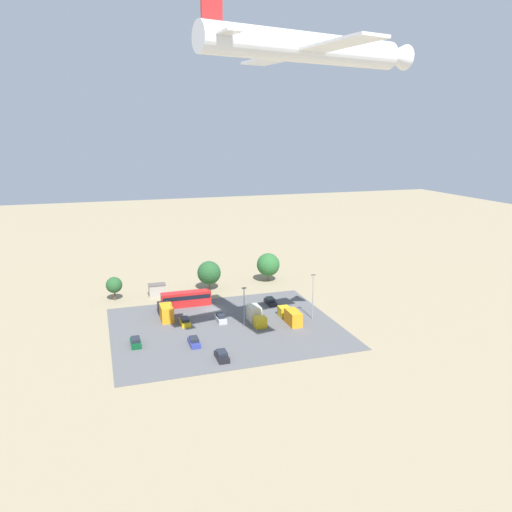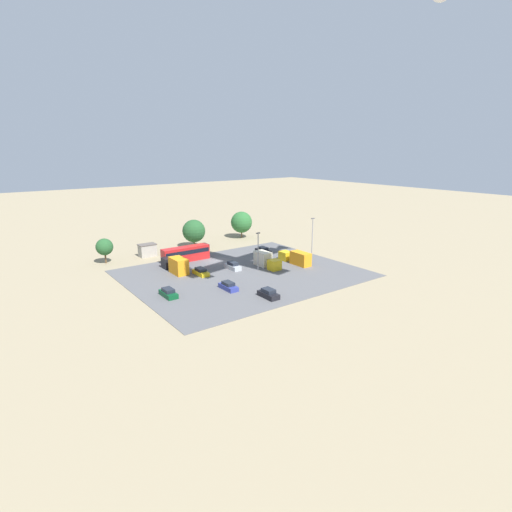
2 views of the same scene
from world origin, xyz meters
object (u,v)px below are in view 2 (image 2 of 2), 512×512
(parked_car_5, at_px, (263,250))
(parked_truck_1, at_px, (266,260))
(parked_truck_2, at_px, (296,258))
(shed_building, at_px, (147,250))
(parked_car_2, at_px, (268,294))
(parked_car_0, at_px, (233,266))
(bus, at_px, (186,253))
(parked_truck_0, at_px, (176,265))
(parked_car_1, at_px, (201,272))
(parked_car_3, at_px, (168,293))
(parked_car_4, at_px, (228,286))

(parked_car_5, distance_m, parked_truck_1, 12.13)
(parked_truck_1, distance_m, parked_truck_2, 7.32)
(shed_building, relative_size, parked_car_2, 0.98)
(parked_car_0, relative_size, parked_truck_1, 0.59)
(bus, xyz_separation_m, parked_truck_0, (5.53, 6.37, -0.31))
(parked_truck_2, bearing_deg, parked_car_1, 165.84)
(shed_building, distance_m, bus, 10.99)
(parked_car_2, distance_m, parked_car_3, 17.58)
(parked_car_2, xyz_separation_m, parked_truck_2, (-18.17, -13.02, 0.68))
(parked_car_3, relative_size, parked_truck_1, 0.60)
(parked_car_3, bearing_deg, parked_truck_1, 9.70)
(parked_truck_1, height_order, parked_truck_2, parked_truck_1)
(parked_car_2, bearing_deg, parked_truck_1, -126.48)
(parked_car_1, distance_m, parked_car_3, 13.08)
(bus, xyz_separation_m, parked_car_4, (2.48, 22.05, -1.22))
(parked_car_0, bearing_deg, parked_car_1, -4.19)
(parked_car_4, distance_m, parked_truck_2, 22.29)
(bus, height_order, parked_car_5, bus)
(parked_car_4, height_order, parked_truck_0, parked_truck_0)
(parked_car_4, distance_m, parked_truck_0, 16.00)
(parked_car_5, relative_size, parked_truck_2, 0.52)
(bus, height_order, parked_truck_0, bus)
(parked_car_0, height_order, parked_car_2, parked_car_0)
(bus, relative_size, parked_car_0, 2.65)
(parked_car_2, xyz_separation_m, parked_car_3, (13.89, -10.79, -0.04))
(shed_building, xyz_separation_m, parked_car_4, (-2.92, 31.62, -0.84))
(parked_truck_0, distance_m, parked_truck_1, 19.46)
(parked_car_2, xyz_separation_m, parked_car_5, (-17.97, -25.06, -0.04))
(parked_car_1, bearing_deg, parked_truck_1, -13.13)
(shed_building, relative_size, parked_car_3, 0.96)
(parked_car_3, xyz_separation_m, parked_truck_2, (-32.06, -2.23, 0.72))
(bus, relative_size, parked_car_5, 2.43)
(parked_car_1, height_order, parked_car_4, parked_car_4)
(shed_building, xyz_separation_m, bus, (-5.40, 9.57, 0.38))
(parked_car_2, relative_size, parked_car_3, 0.98)
(parked_car_2, height_order, parked_truck_2, parked_truck_2)
(parked_car_2, xyz_separation_m, parked_truck_1, (-11.14, -15.07, 0.79))
(shed_building, height_order, parked_car_3, shed_building)
(parked_car_5, bearing_deg, parked_truck_0, 4.13)
(parked_car_3, distance_m, parked_truck_1, 25.41)
(parked_car_0, xyz_separation_m, parked_car_5, (-13.73, -7.18, -0.05))
(shed_building, height_order, parked_car_4, shed_building)
(shed_building, relative_size, parked_car_5, 0.89)
(shed_building, distance_m, parked_car_3, 29.43)
(parked_car_1, bearing_deg, parked_car_3, -144.25)
(shed_building, height_order, bus, bus)
(parked_truck_2, bearing_deg, parked_car_3, -176.01)
(parked_car_0, height_order, parked_truck_1, parked_truck_1)
(parked_car_5, bearing_deg, parked_truck_1, 55.64)
(parked_car_4, bearing_deg, parked_truck_1, 27.07)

